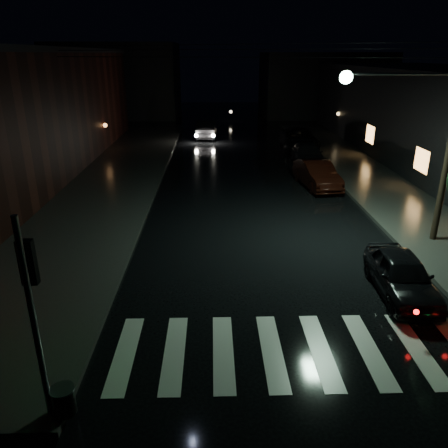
{
  "coord_description": "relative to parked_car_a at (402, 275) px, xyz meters",
  "views": [
    {
      "loc": [
        0.98,
        -8.33,
        6.83
      ],
      "look_at": [
        1.34,
        5.06,
        1.6
      ],
      "focal_mm": 35.0,
      "sensor_mm": 36.0,
      "label": 1
    }
  ],
  "objects": [
    {
      "name": "parked_car_c",
      "position": [
        0.62,
        16.84,
        0.03
      ],
      "size": [
        2.03,
        4.63,
        1.32
      ],
      "primitive_type": "imported",
      "rotation": [
        0.0,
        0.0,
        -0.04
      ],
      "color": "black",
      "rests_on": "ground"
    },
    {
      "name": "parked_car_b",
      "position": [
        0.03,
        11.45,
        0.07
      ],
      "size": [
        2.02,
        4.47,
        1.42
      ],
      "primitive_type": "imported",
      "rotation": [
        0.0,
        0.0,
        0.12
      ],
      "color": "black",
      "rests_on": "ground"
    },
    {
      "name": "building_far_right",
      "position": [
        7.36,
        41.82,
        2.86
      ],
      "size": [
        14.0,
        10.0,
        7.0
      ],
      "primitive_type": "cube",
      "color": "black",
      "rests_on": "ground"
    },
    {
      "name": "oncoming_car",
      "position": [
        -6.14,
        26.72,
        0.12
      ],
      "size": [
        1.84,
        4.67,
        1.51
      ],
      "primitive_type": "imported",
      "rotation": [
        0.0,
        0.0,
        3.09
      ],
      "color": "black",
      "rests_on": "ground"
    },
    {
      "name": "building_far_left",
      "position": [
        -16.64,
        41.82,
        3.36
      ],
      "size": [
        14.0,
        10.0,
        8.0
      ],
      "primitive_type": "cube",
      "color": "black",
      "rests_on": "ground"
    },
    {
      "name": "parked_car_d",
      "position": [
        0.96,
        21.69,
        0.14
      ],
      "size": [
        2.87,
        5.71,
        1.55
      ],
      "primitive_type": "imported",
      "rotation": [
        0.0,
        0.0,
        -0.05
      ],
      "color": "black",
      "rests_on": "ground"
    },
    {
      "name": "crosswalk",
      "position": [
        -3.64,
        -2.68,
        -0.63
      ],
      "size": [
        9.0,
        3.0,
        0.01
      ],
      "primitive_type": "cube",
      "color": "beige",
      "rests_on": "ground"
    },
    {
      "name": "sidewalk_right",
      "position": [
        3.36,
        10.82,
        -0.56
      ],
      "size": [
        4.0,
        44.0,
        0.15
      ],
      "primitive_type": "cube",
      "color": "#282826",
      "rests_on": "ground"
    },
    {
      "name": "sidewalk_left",
      "position": [
        -11.64,
        10.82,
        -0.56
      ],
      "size": [
        6.0,
        44.0,
        0.15
      ],
      "primitive_type": "cube",
      "color": "#282826",
      "rests_on": "ground"
    },
    {
      "name": "parked_car_a",
      "position": [
        0.0,
        0.0,
        0.0
      ],
      "size": [
        1.69,
        3.81,
        1.27
      ],
      "primitive_type": "imported",
      "rotation": [
        0.0,
        0.0,
        -0.05
      ],
      "color": "black",
      "rests_on": "ground"
    },
    {
      "name": "signal_pole_corner",
      "position": [
        -8.78,
        -4.64,
        0.91
      ],
      "size": [
        0.68,
        0.61,
        4.2
      ],
      "color": "slate",
      "rests_on": "ground"
    },
    {
      "name": "utility_pole",
      "position": [
        2.19,
        3.82,
        3.96
      ],
      "size": [
        4.92,
        0.44,
        8.0
      ],
      "color": "black",
      "rests_on": "ground"
    },
    {
      "name": "ground",
      "position": [
        -6.64,
        -3.18,
        -0.64
      ],
      "size": [
        120.0,
        120.0,
        0.0
      ],
      "primitive_type": "plane",
      "color": "black",
      "rests_on": "ground"
    }
  ]
}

